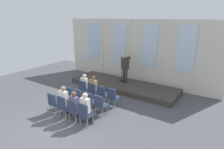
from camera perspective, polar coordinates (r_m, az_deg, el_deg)
ground_plane at (r=7.69m, az=-17.26°, el=-15.32°), size 16.67×16.67×0.00m
rear_partition at (r=11.73m, az=6.89°, el=7.05°), size 10.23×0.14×3.91m
stage_platform at (r=11.13m, az=3.32°, el=-3.34°), size 6.38×2.02×0.27m
speaker at (r=10.97m, az=4.05°, el=2.56°), size 0.51×0.69×1.72m
mic_stand at (r=11.44m, az=2.82°, el=-0.25°), size 0.28×0.28×1.55m
chair_r0_c0 at (r=9.67m, az=-8.46°, el=-4.22°), size 0.46×0.44×0.94m
audience_r0_c0 at (r=9.67m, az=-8.18°, el=-3.06°), size 0.36×0.39×1.29m
chair_r0_c1 at (r=9.31m, az=-5.78°, el=-4.98°), size 0.46×0.44×0.94m
audience_r0_c1 at (r=9.30m, az=-5.49°, el=-3.75°), size 0.36×0.39×1.30m
chair_r0_c2 at (r=8.98m, az=-2.88°, el=-5.78°), size 0.46×0.44×0.94m
chair_r0_c3 at (r=8.67m, az=0.24°, el=-6.63°), size 0.46×0.44×0.94m
chair_r1_c0 at (r=9.05m, az=-12.52°, el=-6.00°), size 0.46×0.44×0.94m
chair_r1_c1 at (r=8.66m, az=-9.81°, el=-6.91°), size 0.46×0.44×0.94m
chair_r1_c2 at (r=8.30m, az=-6.85°, el=-7.89°), size 0.46×0.44×0.94m
chair_r1_c3 at (r=7.97m, az=-3.61°, el=-8.92°), size 0.46×0.44×0.94m
chair_r2_c0 at (r=8.49m, az=-17.18°, el=-8.00°), size 0.46×0.44×0.94m
chair_r2_c1 at (r=8.07m, az=-14.51°, el=-9.10°), size 0.46×0.44×0.94m
audience_r2_c1 at (r=8.03m, az=-14.21°, el=-7.48°), size 0.36×0.39×1.37m
chair_r2_c2 at (r=7.68m, az=-11.54°, el=-10.30°), size 0.46×0.44×0.94m
audience_r2_c2 at (r=7.66m, az=-11.17°, el=-8.91°), size 0.36×0.39×1.27m
chair_r2_c3 at (r=7.32m, az=-8.24°, el=-11.59°), size 0.46×0.44×0.94m
audience_r2_c3 at (r=7.27m, az=-7.89°, el=-9.88°), size 0.36×0.39×1.35m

